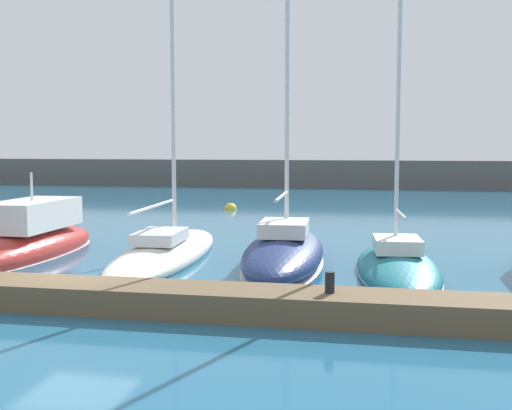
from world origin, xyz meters
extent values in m
plane|color=#236084|center=(0.00, 0.00, 0.00)|extent=(120.00, 120.00, 0.00)
cube|color=brown|center=(0.00, -1.20, 0.30)|extent=(29.06, 1.46, 0.59)
cube|color=#5B5651|center=(0.00, 42.88, 1.20)|extent=(108.00, 3.20, 2.39)
ellipsoid|color=#B72D28|center=(-3.99, 4.70, 0.23)|extent=(2.26, 7.82, 1.30)
ellipsoid|color=silver|center=(-3.99, 4.70, 0.02)|extent=(2.28, 7.89, 0.12)
cube|color=silver|center=(-4.00, 4.98, 1.36)|extent=(1.81, 3.73, 0.94)
cube|color=black|center=(-4.01, 5.91, 1.50)|extent=(1.60, 0.95, 0.53)
cylinder|color=silver|center=(-4.00, 4.98, 2.29)|extent=(0.08, 0.08, 0.92)
ellipsoid|color=silver|center=(0.50, 5.32, 0.14)|extent=(2.99, 9.91, 0.95)
cylinder|color=silver|center=(0.59, 3.92, 1.80)|extent=(0.37, 4.37, 0.10)
cube|color=silver|center=(0.54, 4.66, 0.79)|extent=(1.45, 2.30, 0.36)
ellipsoid|color=navy|center=(4.42, 4.93, 0.34)|extent=(2.84, 8.34, 1.13)
ellipsoid|color=silver|center=(4.42, 4.93, 0.02)|extent=(2.87, 8.42, 0.12)
cylinder|color=silver|center=(4.37, 5.74, 7.81)|extent=(0.14, 0.14, 13.81)
cylinder|color=silver|center=(4.48, 3.97, 2.16)|extent=(0.28, 3.23, 0.09)
cube|color=silver|center=(4.42, 4.91, 1.12)|extent=(1.53, 2.19, 0.43)
ellipsoid|color=#19707F|center=(7.79, 4.21, 0.12)|extent=(2.80, 7.46, 0.94)
ellipsoid|color=silver|center=(7.79, 4.21, 0.02)|extent=(2.82, 7.54, 0.12)
cylinder|color=silver|center=(7.83, 3.63, 1.75)|extent=(0.26, 2.32, 0.09)
cube|color=silver|center=(7.78, 4.40, 0.79)|extent=(1.42, 1.85, 0.41)
sphere|color=yellow|center=(-1.14, 21.22, 0.00)|extent=(0.74, 0.74, 0.74)
cylinder|color=black|center=(6.29, -1.20, 0.81)|extent=(0.20, 0.20, 0.44)
camera|label=1|loc=(7.28, -14.19, 3.61)|focal=44.87mm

